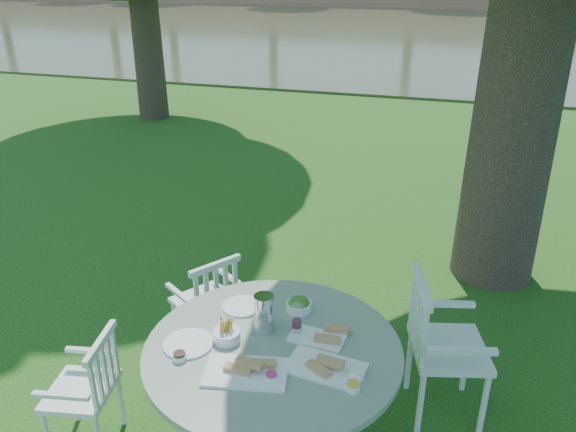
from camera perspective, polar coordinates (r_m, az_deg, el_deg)
name	(u,v)px	position (r m, az deg, el deg)	size (l,w,h in m)	color
ground	(281,313)	(5.01, -0.69, -9.82)	(140.00, 140.00, 0.00)	#11380B
table	(273,366)	(3.38, -1.51, -15.01)	(1.48, 1.48, 0.81)	black
chair_ne	(435,339)	(3.82, 14.66, -12.01)	(0.59, 0.62, 1.01)	silver
chair_nw	(210,299)	(4.32, -7.91, -8.33)	(0.57, 0.57, 0.84)	silver
chair_sw	(92,384)	(3.74, -19.30, -15.83)	(0.45, 0.48, 0.81)	silver
tableware	(266,334)	(3.31, -2.24, -11.91)	(1.17, 0.92, 0.24)	white
river	(439,33)	(27.12, 15.12, 17.49)	(100.00, 28.00, 0.12)	#3A3E24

